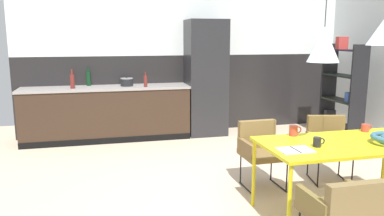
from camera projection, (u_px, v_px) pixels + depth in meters
ground_plane at (266, 207)px, 3.91m from camera, size 9.17×9.17×0.00m
back_wall_splashback_dark at (189, 93)px, 7.10m from camera, size 6.09×0.12×1.40m
back_wall_panel_upper at (189, 16)px, 6.84m from camera, size 6.09×0.12×1.40m
kitchen_counter at (107, 113)px, 6.44m from camera, size 2.79×0.63×0.91m
refrigerator_column at (206, 78)px, 6.75m from camera, size 0.68×0.60×2.03m
dining_table at (346, 147)px, 3.65m from camera, size 1.64×0.84×0.73m
armchair_facing_counter at (329, 140)px, 4.62m from camera, size 0.57×0.56×0.77m
armchair_by_stool at (261, 145)px, 4.40m from camera, size 0.50×0.48×0.76m
armchair_far_side at (343, 207)px, 2.80m from camera, size 0.49×0.47×0.73m
open_book at (295, 150)px, 3.36m from camera, size 0.30×0.21×0.02m
mug_tall_blue at (317, 142)px, 3.48m from camera, size 0.12×0.07×0.09m
mug_short_terracotta at (365, 128)px, 4.04m from camera, size 0.12×0.08×0.08m
mug_glass_clear at (294, 131)px, 3.87m from camera, size 0.13×0.08×0.11m
cooking_pot at (127, 82)px, 6.44m from camera, size 0.22×0.22×0.16m
bottle_vinegar_dark at (89, 78)px, 6.46m from camera, size 0.07×0.07×0.32m
bottle_oil_tall at (146, 81)px, 6.31m from camera, size 0.06×0.06×0.25m
bottle_spice_small at (72, 81)px, 6.11m from camera, size 0.07×0.07×0.31m
open_shelf_unit at (342, 90)px, 6.39m from camera, size 0.30×0.85×1.73m
pendant_lamp_over_table_near at (324, 44)px, 3.37m from camera, size 0.28×0.28×1.25m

